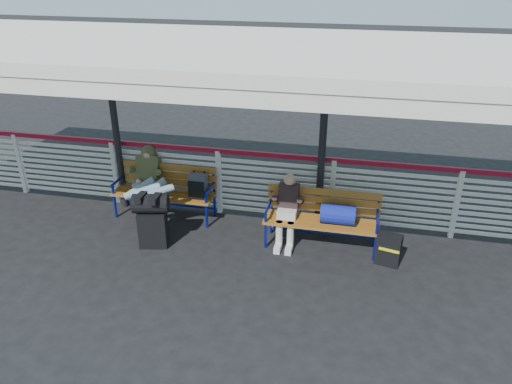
% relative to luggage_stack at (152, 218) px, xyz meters
% --- Properties ---
extents(ground, '(60.00, 60.00, 0.00)m').
position_rel_luggage_stack_xyz_m(ground, '(0.71, -0.56, -0.50)').
color(ground, black).
rests_on(ground, ground).
extents(fence, '(12.08, 0.08, 1.24)m').
position_rel_luggage_stack_xyz_m(fence, '(0.71, 1.34, 0.16)').
color(fence, silver).
rests_on(fence, ground).
extents(canopy, '(12.60, 3.60, 3.16)m').
position_rel_luggage_stack_xyz_m(canopy, '(0.71, 0.30, 2.54)').
color(canopy, silver).
rests_on(canopy, ground).
extents(luggage_stack, '(0.60, 0.42, 0.91)m').
position_rel_luggage_stack_xyz_m(luggage_stack, '(0.00, 0.00, 0.00)').
color(luggage_stack, black).
rests_on(luggage_stack, ground).
extents(bench_left, '(1.80, 0.56, 0.92)m').
position_rel_luggage_stack_xyz_m(bench_left, '(-0.04, 1.04, 0.08)').
color(bench_left, '#A66220').
rests_on(bench_left, ground).
extents(bench_right, '(1.80, 0.56, 0.92)m').
position_rel_luggage_stack_xyz_m(bench_right, '(2.72, 0.59, 0.09)').
color(bench_right, '#A66220').
rests_on(bench_right, ground).
extents(traveler_man, '(0.93, 1.62, 0.77)m').
position_rel_luggage_stack_xyz_m(traveler_man, '(-0.35, 0.68, 0.24)').
color(traveler_man, '#8EA6BF').
rests_on(traveler_man, ground).
extents(companion_person, '(0.32, 0.66, 1.15)m').
position_rel_luggage_stack_xyz_m(companion_person, '(2.06, 0.58, 0.10)').
color(companion_person, beige).
rests_on(companion_person, ground).
extents(suitcase_side, '(0.40, 0.30, 0.50)m').
position_rel_luggage_stack_xyz_m(suitcase_side, '(3.66, 0.28, -0.24)').
color(suitcase_side, black).
rests_on(suitcase_side, ground).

